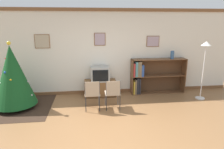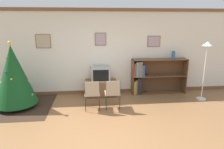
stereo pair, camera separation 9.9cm
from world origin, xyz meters
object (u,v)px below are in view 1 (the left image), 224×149
Objects in this scene: folding_chair_left at (92,93)px; bookshelf at (149,76)px; vase at (172,55)px; folding_chair_right at (113,93)px; tv_console at (100,88)px; standing_lamp at (205,55)px; christmas_tree at (13,76)px; television at (100,74)px.

bookshelf is at bearing 31.82° from folding_chair_left.
folding_chair_right is at bearing -151.84° from vase.
standing_lamp is at bearing -11.39° from tv_console.
bookshelf is 1.01m from vase.
folding_chair_right is (2.62, -0.43, -0.43)m from christmas_tree.
television is 0.33× the size of standing_lamp.
standing_lamp reaches higher than tv_console.
christmas_tree reaches higher than bookshelf.
folding_chair_left reaches higher than tv_console.
tv_console is 3.29m from standing_lamp.
folding_chair_right is at bearing 0.00° from folding_chair_left.
folding_chair_right is (0.27, -1.07, -0.25)m from television.
bookshelf is 1.78m from standing_lamp.
tv_console is 2.54m from vase.
christmas_tree reaches higher than folding_chair_left.
christmas_tree is at bearing 168.26° from folding_chair_left.
folding_chair_right is at bearing -170.63° from standing_lamp.
television is 2.39m from vase.
standing_lamp is at bearing 7.87° from folding_chair_left.
christmas_tree is at bearing -169.60° from bookshelf.
christmas_tree reaches higher than standing_lamp.
vase reaches higher than folding_chair_left.
tv_console is 3.79× the size of vase.
tv_console is 0.47m from television.
television reaches higher than folding_chair_left.
christmas_tree is 3.15× the size of television.
television is at bearing 15.14° from christmas_tree.
christmas_tree is 4.02m from bookshelf.
vase is at bearing 28.16° from folding_chair_right.
christmas_tree is 2.69m from folding_chair_right.
folding_chair_right is at bearing -75.86° from tv_console.
bookshelf is (1.32, 1.15, 0.10)m from folding_chair_right.
folding_chair_left is at bearing 180.00° from folding_chair_right.
folding_chair_right is 3.17× the size of vase.
folding_chair_left is 0.46× the size of bookshelf.
folding_chair_left is 1.00× the size of folding_chair_right.
tv_console is 0.55× the size of bookshelf.
bookshelf is at bearing 41.14° from folding_chair_right.
vase is 0.15× the size of standing_lamp.
tv_console is 1.20× the size of folding_chair_right.
folding_chair_right reaches higher than tv_console.
television is 0.32× the size of bookshelf.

